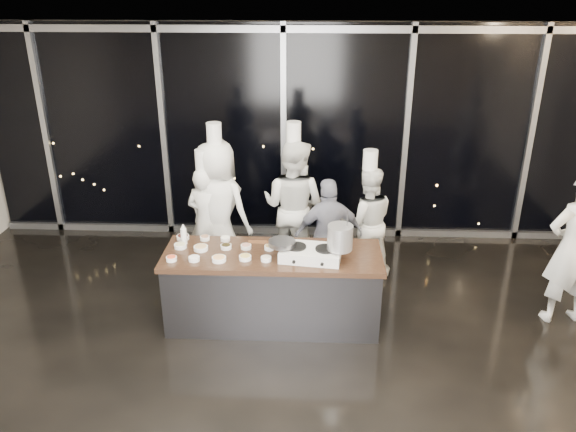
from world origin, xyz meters
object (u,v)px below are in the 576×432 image
stove (311,253)px  chef_right (367,221)px  guest (329,235)px  stock_pot (340,237)px  chef_left (218,208)px  demo_counter (273,288)px  frying_pan (281,243)px  chef_side (574,247)px  chef_far_left (206,220)px  chef_center (293,206)px

stove → chef_right: bearing=68.9°
guest → chef_right: 0.66m
stock_pot → chef_left: bearing=139.0°
demo_counter → frying_pan: (0.10, -0.07, 0.61)m
chef_right → chef_left: bearing=-4.0°
frying_pan → chef_side: chef_side is taller
demo_counter → chef_right: size_ratio=1.41×
chef_far_left → guest: bearing=-166.1°
stove → chef_left: (-1.24, 1.31, -0.03)m
chef_side → frying_pan: bearing=-4.3°
stove → guest: size_ratio=0.47×
frying_pan → stock_pot: bearing=1.3°
demo_counter → stock_pot: 1.05m
chef_left → chef_side: chef_left is taller
chef_far_left → chef_side: 4.46m
chef_center → guest: bearing=154.5°
stove → guest: guest is taller
stock_pot → chef_right: (0.42, 1.39, -0.41)m
demo_counter → guest: 1.11m
demo_counter → chef_center: bearing=82.2°
chef_center → chef_right: (0.98, -0.11, -0.16)m
stove → chef_left: chef_left is taller
frying_pan → chef_left: chef_left is taller
chef_far_left → chef_side: chef_side is taller
chef_center → chef_far_left: bearing=34.0°
stock_pot → chef_left: (-1.55, 1.35, -0.24)m
guest → stock_pot: bearing=84.7°
guest → chef_side: chef_side is taller
demo_counter → chef_left: (-0.81, 1.21, 0.49)m
stock_pot → chef_far_left: size_ratio=0.16×
chef_left → chef_right: size_ratio=1.19×
demo_counter → chef_side: bearing=3.5°
chef_right → chef_side: (2.24, -1.04, 0.17)m
chef_side → guest: bearing=-22.1°
demo_counter → chef_right: bearing=47.0°
chef_far_left → chef_side: (4.36, -0.92, 0.15)m
guest → frying_pan: bearing=48.3°
chef_far_left → chef_left: bearing=-129.1°
frying_pan → chef_right: 1.72m
chef_far_left → stock_pot: bearing=167.3°
chef_left → stove: bearing=157.6°
chef_left → chef_center: 1.01m
chef_left → guest: chef_left is taller
stove → stock_pot: (0.31, -0.04, 0.21)m
chef_far_left → guest: (1.61, -0.29, -0.04)m
frying_pan → chef_right: bearing=58.6°
stock_pot → chef_far_left: (-1.70, 1.27, -0.39)m
chef_center → chef_side: chef_side is taller
chef_left → guest: (1.46, -0.36, -0.19)m
stove → frying_pan: bearing=-178.5°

